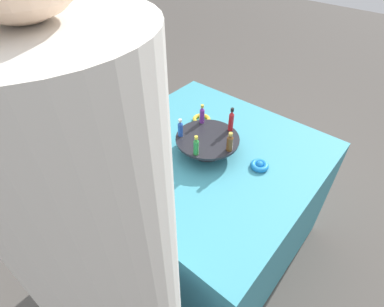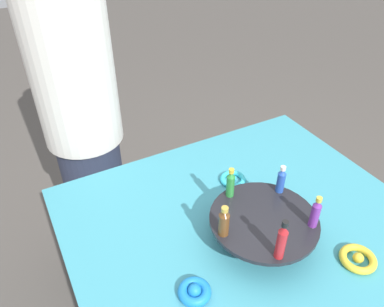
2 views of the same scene
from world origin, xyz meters
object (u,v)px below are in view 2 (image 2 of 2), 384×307
bottle_brown (224,222)px  ribbon_bow_blue (194,292)px  person_figure (79,104)px  bottle_red (282,241)px  ribbon_bow_gold (358,259)px  bottle_purple (315,213)px  bottle_blue (281,180)px  display_stand (263,225)px  bottle_green (230,183)px  ribbon_bow_teal (233,179)px

bottle_brown → ribbon_bow_blue: bottle_brown is taller
ribbon_bow_blue → person_figure: person_figure is taller
bottle_red → ribbon_bow_gold: bearing=73.7°
bottle_brown → person_figure: (-0.76, -0.18, 0.03)m
bottle_purple → bottle_blue: size_ratio=1.09×
display_stand → bottle_blue: (-0.07, 0.11, 0.07)m
bottle_green → ribbon_bow_teal: 0.21m
bottle_red → ribbon_bow_blue: size_ratio=1.46×
bottle_green → ribbon_bow_gold: (0.32, 0.22, -0.12)m
bottle_red → bottle_blue: size_ratio=1.33×
display_stand → bottle_brown: size_ratio=3.21×
display_stand → bottle_red: (0.12, -0.05, 0.08)m
display_stand → bottle_purple: (0.08, 0.10, 0.07)m
display_stand → ribbon_bow_teal: display_stand is taller
bottle_red → ribbon_bow_blue: bottle_red is taller
bottle_blue → bottle_green: bottle_green is taller
bottle_green → display_stand: bearing=14.6°
display_stand → person_figure: (-0.77, -0.31, 0.10)m
bottle_blue → ribbon_bow_teal: 0.23m
person_figure → ribbon_bow_blue: bearing=-18.5°
ribbon_bow_teal → person_figure: person_figure is taller
bottle_purple → bottle_brown: bearing=-111.4°
bottle_green → person_figure: person_figure is taller
bottle_brown → bottle_green: size_ratio=0.96×
bottle_purple → bottle_green: 0.25m
bottle_brown → bottle_green: bottle_green is taller
display_stand → ribbon_bow_teal: size_ratio=3.44×
bottle_red → person_figure: 0.93m
bottle_brown → person_figure: 0.78m
bottle_blue → person_figure: 0.81m
bottle_brown → bottle_green: bearing=140.6°
bottle_purple → ribbon_bow_teal: 0.37m
bottle_purple → ribbon_bow_blue: (-0.02, -0.36, -0.12)m
bottle_brown → bottle_purple: bottle_purple is taller
display_stand → ribbon_bow_gold: display_stand is taller
display_stand → person_figure: 0.83m
bottle_green → ribbon_bow_teal: size_ratio=1.11×
bottle_brown → ribbon_bow_gold: (0.20, 0.32, -0.12)m
bottle_blue → ribbon_bow_teal: size_ratio=1.05×
ribbon_bow_blue → ribbon_bow_teal: 0.46m
bottle_red → ribbon_bow_blue: (-0.05, -0.21, -0.13)m
bottle_brown → ribbon_bow_blue: 0.19m
display_stand → bottle_green: bottle_green is taller
display_stand → ribbon_bow_blue: bearing=-75.4°
bottle_green → ribbon_bow_blue: bearing=-49.4°
ribbon_bow_teal → ribbon_bow_gold: bearing=14.6°
ribbon_bow_gold → display_stand: bearing=-135.4°
bottle_green → ribbon_bow_blue: size_ratio=1.16×
bottle_green → person_figure: bearing=-156.7°
bottle_brown → bottle_green: 0.15m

